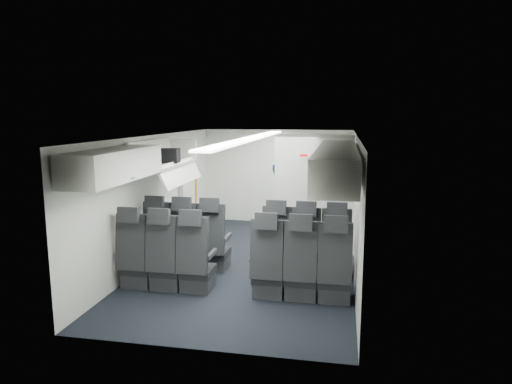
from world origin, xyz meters
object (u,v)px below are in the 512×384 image
(seat_row_front, at_px, (245,248))
(boarding_door, at_px, (189,190))
(flight_attendant, at_px, (281,201))
(seat_row_mid, at_px, (232,267))
(galley_unit, at_px, (317,185))
(carry_on_bag, at_px, (167,156))

(seat_row_front, xyz_separation_m, boarding_door, (-1.64, 2.09, 0.55))
(flight_attendant, bearing_deg, boarding_door, 100.02)
(seat_row_mid, xyz_separation_m, boarding_door, (-1.64, 2.99, 0.55))
(seat_row_front, distance_m, boarding_door, 2.71)
(seat_row_mid, xyz_separation_m, flight_attendant, (0.27, 3.13, 0.36))
(galley_unit, distance_m, carry_on_bag, 3.87)
(boarding_door, bearing_deg, seat_row_front, -51.84)
(flight_attendant, relative_size, carry_on_bag, 3.95)
(seat_row_front, relative_size, galley_unit, 1.75)
(boarding_door, height_order, flight_attendant, boarding_door)
(seat_row_mid, bearing_deg, seat_row_front, 90.00)
(flight_attendant, distance_m, carry_on_bag, 2.76)
(galley_unit, relative_size, flight_attendant, 1.24)
(galley_unit, xyz_separation_m, boarding_door, (-2.59, -1.17, 0.00))
(seat_row_front, relative_size, boarding_door, 1.79)
(carry_on_bag, bearing_deg, seat_row_mid, -46.96)
(galley_unit, xyz_separation_m, flight_attendant, (-0.68, -1.02, -0.19))
(boarding_door, relative_size, flight_attendant, 1.22)
(boarding_door, distance_m, carry_on_bag, 2.03)
(carry_on_bag, bearing_deg, galley_unit, 45.91)
(carry_on_bag, bearing_deg, boarding_door, 92.38)
(flight_attendant, bearing_deg, carry_on_bag, 145.68)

